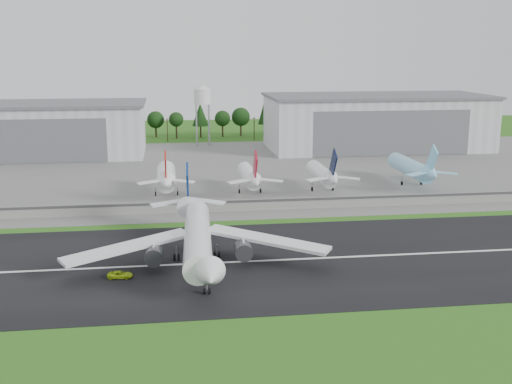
{
  "coord_description": "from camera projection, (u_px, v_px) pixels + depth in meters",
  "views": [
    {
      "loc": [
        -21.64,
        -124.02,
        46.23
      ],
      "look_at": [
        0.95,
        40.0,
        9.0
      ],
      "focal_mm": 45.0,
      "sensor_mm": 36.0,
      "label": 1
    }
  ],
  "objects": [
    {
      "name": "hangar_east",
      "position": [
        376.0,
        122.0,
        299.5
      ],
      "size": [
        102.0,
        47.0,
        25.2
      ],
      "color": "silver",
      "rests_on": "ground"
    },
    {
      "name": "water_tower",
      "position": [
        202.0,
        95.0,
        305.64
      ],
      "size": [
        8.4,
        8.4,
        29.4
      ],
      "color": "#99999E",
      "rests_on": "ground"
    },
    {
      "name": "utility_poles",
      "position": [
        211.0,
        141.0,
        326.19
      ],
      "size": [
        230.0,
        3.0,
        12.0
      ],
      "primitive_type": null,
      "color": "black",
      "rests_on": "ground"
    },
    {
      "name": "ground_vehicle",
      "position": [
        120.0,
        275.0,
        131.53
      ],
      "size": [
        5.37,
        2.89,
        1.43
      ],
      "primitive_type": "imported",
      "rotation": [
        0.0,
        0.0,
        1.47
      ],
      "color": "#B5D819",
      "rests_on": "runway"
    },
    {
      "name": "runway_centerline",
      "position": [
        270.0,
        260.0,
        142.53
      ],
      "size": [
        220.0,
        1.0,
        0.02
      ],
      "primitive_type": "cube",
      "color": "white",
      "rests_on": "runway"
    },
    {
      "name": "blast_fence",
      "position": [
        246.0,
        205.0,
        185.64
      ],
      "size": [
        240.0,
        0.61,
        3.5
      ],
      "color": "gray",
      "rests_on": "ground"
    },
    {
      "name": "runway",
      "position": [
        270.0,
        261.0,
        142.54
      ],
      "size": [
        320.0,
        60.0,
        0.1
      ],
      "primitive_type": "cube",
      "color": "black",
      "rests_on": "ground"
    },
    {
      "name": "apron",
      "position": [
        226.0,
        170.0,
        248.86
      ],
      "size": [
        320.0,
        150.0,
        0.1
      ],
      "primitive_type": "cube",
      "color": "slate",
      "rests_on": "ground"
    },
    {
      "name": "ground",
      "position": [
        278.0,
        276.0,
        132.89
      ],
      "size": [
        600.0,
        600.0,
        0.0
      ],
      "primitive_type": "plane",
      "color": "#215714",
      "rests_on": "ground"
    },
    {
      "name": "parked_jet_red_b",
      "position": [
        250.0,
        177.0,
        206.1
      ],
      "size": [
        7.36,
        31.29,
        16.33
      ],
      "color": "white",
      "rests_on": "ground"
    },
    {
      "name": "parked_jet_red_a",
      "position": [
        166.0,
        177.0,
        202.49
      ],
      "size": [
        7.36,
        31.29,
        16.85
      ],
      "color": "white",
      "rests_on": "ground"
    },
    {
      "name": "hangar_west",
      "position": [
        33.0,
        129.0,
        279.08
      ],
      "size": [
        97.0,
        44.0,
        23.2
      ],
      "color": "silver",
      "rests_on": "ground"
    },
    {
      "name": "treeline",
      "position": [
        209.0,
        137.0,
        340.69
      ],
      "size": [
        320.0,
        16.0,
        22.0
      ],
      "primitive_type": null,
      "color": "black",
      "rests_on": "ground"
    },
    {
      "name": "parked_jet_navy",
      "position": [
        324.0,
        175.0,
        209.32
      ],
      "size": [
        7.36,
        31.29,
        16.35
      ],
      "color": "white",
      "rests_on": "ground"
    },
    {
      "name": "main_airliner",
      "position": [
        198.0,
        243.0,
        138.93
      ],
      "size": [
        57.23,
        59.19,
        18.17
      ],
      "rotation": [
        0.0,
        0.0,
        3.1
      ],
      "color": "white",
      "rests_on": "runway"
    },
    {
      "name": "parked_jet_skyblue",
      "position": [
        414.0,
        168.0,
        218.51
      ],
      "size": [
        7.36,
        37.29,
        16.68
      ],
      "color": "#91D7FA",
      "rests_on": "ground"
    }
  ]
}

